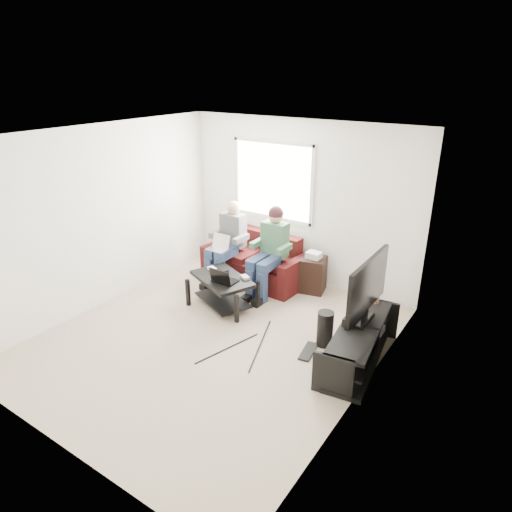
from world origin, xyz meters
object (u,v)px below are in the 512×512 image
object	(u,v)px
coffee_table	(222,285)
end_table	(313,274)
subwoofer	(325,329)
tv_stand	(359,346)
tv	(367,287)
sofa	(257,263)

from	to	relation	value
coffee_table	end_table	xyz separation A→B (m)	(0.87, 1.20, -0.06)
coffee_table	subwoofer	bearing A→B (deg)	-2.83
tv_stand	end_table	world-z (taller)	end_table
end_table	tv	bearing A→B (deg)	-44.33
tv_stand	subwoofer	bearing A→B (deg)	167.45
tv	subwoofer	world-z (taller)	tv
coffee_table	end_table	distance (m)	1.49
end_table	subwoofer	bearing A→B (deg)	-57.06
tv_stand	tv	world-z (taller)	tv
sofa	tv_stand	xyz separation A→B (m)	(2.29, -1.26, -0.07)
tv_stand	subwoofer	distance (m)	0.51
tv_stand	tv	size ratio (longest dim) A/B	1.43
tv	subwoofer	xyz separation A→B (m)	(-0.50, 0.01, -0.73)
coffee_table	tv_stand	world-z (taller)	tv_stand
coffee_table	subwoofer	world-z (taller)	coffee_table
sofa	tv_stand	world-z (taller)	sofa
end_table	sofa	bearing A→B (deg)	-171.64
coffee_table	end_table	bearing A→B (deg)	54.28
tv	end_table	distance (m)	1.98
sofa	coffee_table	distance (m)	1.07
coffee_table	tv_stand	distance (m)	2.21
subwoofer	end_table	distance (m)	1.54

